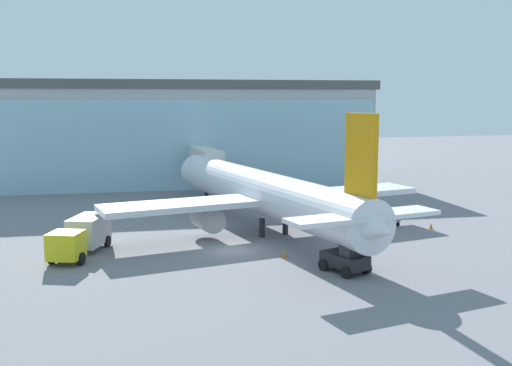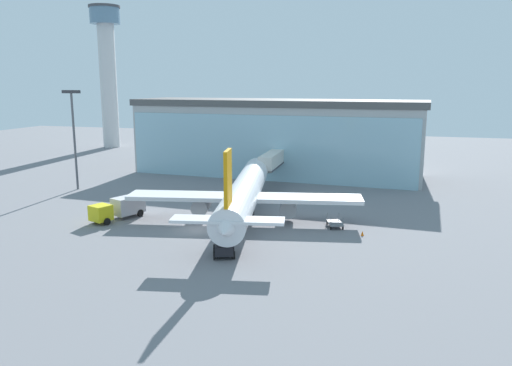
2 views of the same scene
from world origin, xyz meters
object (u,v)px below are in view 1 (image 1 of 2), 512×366
object	(u,v)px
pushback_tug	(346,259)
safety_cone_nose	(284,254)
jet_bridge	(204,159)
airplane	(263,193)
safety_cone_wingtip	(431,226)
catering_truck	(82,235)
baggage_cart	(383,220)

from	to	relation	value
pushback_tug	safety_cone_nose	xyz separation A→B (m)	(-2.93, 4.74, -0.70)
pushback_tug	jet_bridge	bearing A→B (deg)	-14.62
airplane	safety_cone_wingtip	world-z (taller)	airplane
catering_truck	baggage_cart	size ratio (longest dim) A/B	2.40
jet_bridge	catering_truck	world-z (taller)	jet_bridge
airplane	safety_cone_wingtip	distance (m)	15.56
airplane	safety_cone_nose	distance (m)	9.60
pushback_tug	safety_cone_nose	bearing A→B (deg)	10.82
pushback_tug	safety_cone_wingtip	bearing A→B (deg)	-70.90
airplane	safety_cone_wingtip	size ratio (longest dim) A/B	66.91
jet_bridge	catering_truck	xyz separation A→B (m)	(-13.65, -25.53, -2.92)
catering_truck	airplane	bearing A→B (deg)	126.56
airplane	catering_truck	size ratio (longest dim) A/B	4.84
baggage_cart	safety_cone_wingtip	distance (m)	4.32
safety_cone_wingtip	catering_truck	bearing A→B (deg)	-177.53
jet_bridge	safety_cone_nose	xyz separation A→B (m)	(0.93, -30.25, -4.12)
airplane	pushback_tug	size ratio (longest dim) A/B	10.13
safety_cone_wingtip	jet_bridge	bearing A→B (deg)	124.57
safety_cone_nose	jet_bridge	bearing A→B (deg)	91.76
baggage_cart	safety_cone_wingtip	xyz separation A→B (m)	(3.46, -2.58, -0.23)
catering_truck	pushback_tug	distance (m)	19.91
airplane	pushback_tug	bearing A→B (deg)	177.63
airplane	safety_cone_wingtip	bearing A→B (deg)	-112.44
jet_bridge	safety_cone_wingtip	bearing A→B (deg)	-147.75
catering_truck	baggage_cart	world-z (taller)	catering_truck
safety_cone_wingtip	airplane	bearing A→B (deg)	168.64
baggage_cart	jet_bridge	bearing A→B (deg)	12.01
baggage_cart	catering_truck	bearing A→B (deg)	78.81
baggage_cart	pushback_tug	bearing A→B (deg)	125.51
jet_bridge	pushback_tug	distance (m)	35.37
catering_truck	safety_cone_nose	distance (m)	15.37
jet_bridge	safety_cone_wingtip	size ratio (longest dim) A/B	22.61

